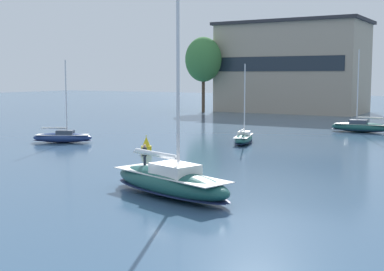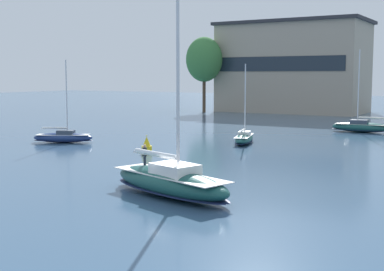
% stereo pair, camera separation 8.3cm
% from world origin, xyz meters
% --- Properties ---
extents(ground_plane, '(400.00, 400.00, 0.00)m').
position_xyz_m(ground_plane, '(0.00, 0.00, 0.00)').
color(ground_plane, '#385675').
extents(waterfront_building, '(33.34, 18.09, 20.58)m').
position_xyz_m(waterfront_building, '(-23.86, 87.68, 10.33)').
color(waterfront_building, tan).
rests_on(waterfront_building, ground).
extents(tree_shore_center, '(8.34, 8.34, 17.17)m').
position_xyz_m(tree_shore_center, '(-40.99, 76.51, 12.02)').
color(tree_shore_center, '#4C3828').
rests_on(tree_shore_center, ground).
extents(sailboat_main, '(11.86, 6.43, 15.70)m').
position_xyz_m(sailboat_main, '(0.03, -0.01, 1.06)').
color(sailboat_main, '#194C47').
rests_on(sailboat_main, ground).
extents(sailboat_moored_mid_channel, '(4.00, 7.39, 9.80)m').
position_xyz_m(sailboat_moored_mid_channel, '(-8.14, 29.04, 0.67)').
color(sailboat_moored_mid_channel, '#194C47').
rests_on(sailboat_moored_mid_channel, ground).
extents(sailboat_moored_far_slip, '(7.56, 5.47, 10.30)m').
position_xyz_m(sailboat_moored_far_slip, '(-27.93, 18.07, 0.70)').
color(sailboat_moored_far_slip, navy).
rests_on(sailboat_moored_far_slip, ground).
extents(sailboat_moored_outer_mooring, '(8.99, 2.93, 12.20)m').
position_xyz_m(sailboat_moored_outer_mooring, '(1.14, 50.07, 0.83)').
color(sailboat_moored_outer_mooring, '#194C47').
rests_on(sailboat_moored_outer_mooring, ground).
extents(channel_buoy, '(1.12, 1.12, 2.02)m').
position_xyz_m(channel_buoy, '(-13.36, 15.74, 0.80)').
color(channel_buoy, yellow).
rests_on(channel_buoy, ground).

